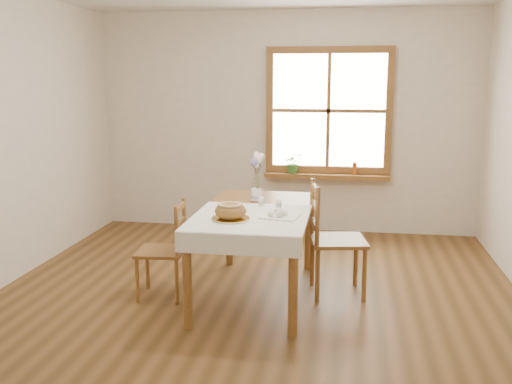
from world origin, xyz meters
TOP-DOWN VIEW (x-y plane):
  - ground at (0.00, 0.00)m, footprint 5.00×5.00m
  - room_walls at (0.00, 0.00)m, footprint 4.60×5.10m
  - window at (0.50, 2.47)m, footprint 1.46×0.08m
  - window_sill at (0.50, 2.40)m, footprint 1.46×0.20m
  - dining_table at (0.00, 0.30)m, footprint 0.90×1.60m
  - table_linen at (0.00, -0.00)m, footprint 0.91×0.99m
  - chair_left at (-0.79, 0.13)m, footprint 0.44×0.42m
  - chair_right at (0.69, 0.45)m, footprint 0.55×0.53m
  - bread_plate at (-0.13, -0.11)m, footprint 0.31×0.31m
  - bread_loaf at (-0.13, -0.11)m, footprint 0.24×0.24m
  - egg_napkin at (0.23, 0.04)m, footprint 0.32×0.28m
  - eggs at (0.23, 0.04)m, footprint 0.25×0.23m
  - salt_shaker at (0.03, 0.37)m, footprint 0.06×0.06m
  - pepper_shaker at (0.19, 0.27)m, footprint 0.07×0.07m
  - flower_vase at (-0.05, 0.62)m, footprint 0.10×0.10m
  - lavender_bouquet at (-0.05, 0.62)m, footprint 0.17×0.17m
  - potted_plant at (0.10, 2.40)m, footprint 0.26×0.28m
  - amber_bottle at (0.82, 2.40)m, footprint 0.06×0.06m

SIDE VIEW (x-z plane):
  - ground at x=0.00m, z-range 0.00..0.00m
  - chair_left at x=-0.79m, z-range 0.00..0.82m
  - chair_right at x=0.69m, z-range 0.00..0.97m
  - dining_table at x=0.00m, z-range 0.29..1.04m
  - window_sill at x=0.50m, z-range 0.66..0.71m
  - table_linen at x=0.00m, z-range 0.75..0.76m
  - egg_napkin at x=0.23m, z-range 0.76..0.77m
  - bread_plate at x=-0.13m, z-range 0.76..0.78m
  - amber_bottle at x=0.82m, z-range 0.71..0.87m
  - eggs at x=0.23m, z-range 0.77..0.82m
  - flower_vase at x=-0.05m, z-range 0.75..0.86m
  - salt_shaker at x=0.03m, z-range 0.76..0.85m
  - potted_plant at x=0.10m, z-range 0.71..0.90m
  - pepper_shaker at x=0.19m, z-range 0.76..0.86m
  - bread_loaf at x=-0.13m, z-range 0.78..0.91m
  - lavender_bouquet at x=-0.05m, z-range 0.86..1.17m
  - window at x=0.50m, z-range 0.72..2.18m
  - room_walls at x=0.00m, z-range 0.38..3.03m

